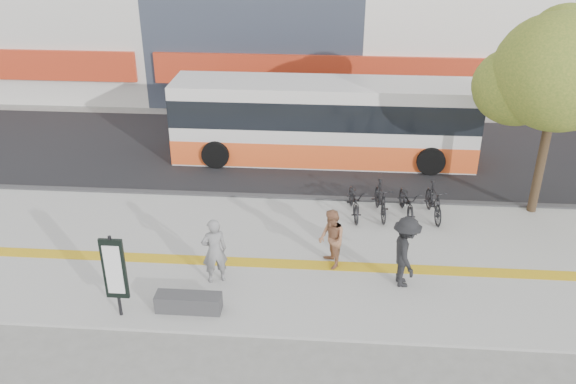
# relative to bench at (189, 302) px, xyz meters

# --- Properties ---
(ground) EXTENTS (120.00, 120.00, 0.00)m
(ground) POSITION_rel_bench_xyz_m (2.60, 1.20, -0.30)
(ground) COLOR slate
(ground) RESTS_ON ground
(sidewalk) EXTENTS (40.00, 7.00, 0.08)m
(sidewalk) POSITION_rel_bench_xyz_m (2.60, 2.70, -0.27)
(sidewalk) COLOR gray
(sidewalk) RESTS_ON ground
(tactile_strip) EXTENTS (40.00, 0.45, 0.01)m
(tactile_strip) POSITION_rel_bench_xyz_m (2.60, 2.20, -0.22)
(tactile_strip) COLOR gold
(tactile_strip) RESTS_ON sidewalk
(street) EXTENTS (40.00, 8.00, 0.06)m
(street) POSITION_rel_bench_xyz_m (2.60, 10.20, -0.28)
(street) COLOR black
(street) RESTS_ON ground
(curb) EXTENTS (40.00, 0.25, 0.14)m
(curb) POSITION_rel_bench_xyz_m (2.60, 6.20, -0.23)
(curb) COLOR #333335
(curb) RESTS_ON ground
(bench) EXTENTS (1.60, 0.45, 0.45)m
(bench) POSITION_rel_bench_xyz_m (0.00, 0.00, 0.00)
(bench) COLOR #333335
(bench) RESTS_ON sidewalk
(signboard) EXTENTS (0.55, 0.10, 2.20)m
(signboard) POSITION_rel_bench_xyz_m (-1.60, -0.31, 1.06)
(signboard) COLOR black
(signboard) RESTS_ON sidewalk
(street_tree) EXTENTS (4.40, 3.80, 6.31)m
(street_tree) POSITION_rel_bench_xyz_m (9.78, 6.02, 4.21)
(street_tree) COLOR #312416
(street_tree) RESTS_ON sidewalk
(bus) EXTENTS (11.21, 2.66, 2.98)m
(bus) POSITION_rel_bench_xyz_m (3.00, 9.70, 1.16)
(bus) COLOR silver
(bus) RESTS_ON street
(bicycle_row) EXTENTS (3.25, 1.96, 1.11)m
(bicycle_row) POSITION_rel_bench_xyz_m (5.30, 5.20, 0.30)
(bicycle_row) COLOR black
(bicycle_row) RESTS_ON sidewalk
(seated_woman) EXTENTS (0.78, 0.66, 1.83)m
(seated_woman) POSITION_rel_bench_xyz_m (0.43, 1.29, 0.69)
(seated_woman) COLOR black
(seated_woman) RESTS_ON sidewalk
(pedestrian_tan) EXTENTS (0.87, 0.98, 1.67)m
(pedestrian_tan) POSITION_rel_bench_xyz_m (3.42, 2.23, 0.61)
(pedestrian_tan) COLOR #956244
(pedestrian_tan) RESTS_ON sidewalk
(pedestrian_dark) EXTENTS (0.85, 1.32, 1.93)m
(pedestrian_dark) POSITION_rel_bench_xyz_m (5.30, 1.52, 0.74)
(pedestrian_dark) COLOR black
(pedestrian_dark) RESTS_ON sidewalk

